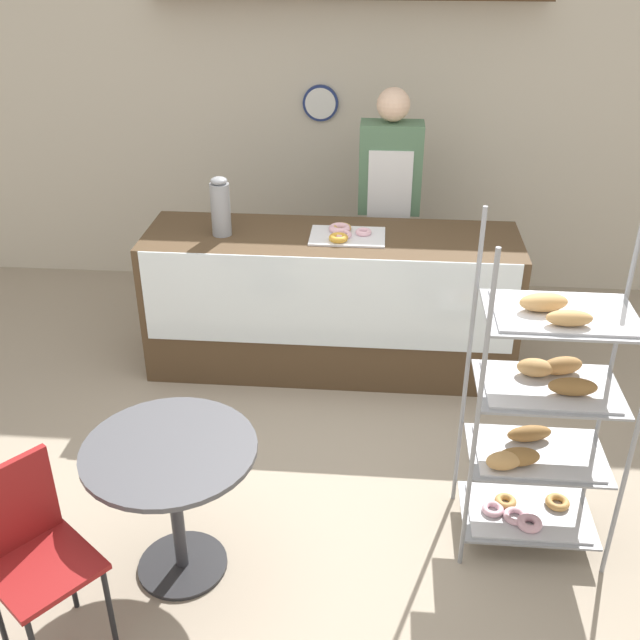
% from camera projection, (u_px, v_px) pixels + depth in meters
% --- Properties ---
extents(ground_plane, '(14.00, 14.00, 0.00)m').
position_uv_depth(ground_plane, '(313.00, 492.00, 4.04)').
color(ground_plane, gray).
extents(back_wall, '(10.00, 0.30, 2.70)m').
position_uv_depth(back_wall, '(344.00, 118.00, 5.77)').
color(back_wall, beige).
rests_on(back_wall, ground_plane).
extents(display_counter, '(2.41, 0.71, 0.95)m').
position_uv_depth(display_counter, '(331.00, 302.00, 4.98)').
color(display_counter, '#4C3823').
rests_on(display_counter, ground_plane).
extents(pastry_rack, '(0.69, 0.47, 1.64)m').
position_uv_depth(pastry_rack, '(541.00, 417.00, 3.43)').
color(pastry_rack, gray).
rests_on(pastry_rack, ground_plane).
extents(person_worker, '(0.43, 0.23, 1.76)m').
position_uv_depth(person_worker, '(389.00, 203.00, 5.24)').
color(person_worker, '#282833').
rests_on(person_worker, ground_plane).
extents(cafe_table, '(0.77, 0.77, 0.71)m').
position_uv_depth(cafe_table, '(172.00, 478.00, 3.32)').
color(cafe_table, '#262628').
rests_on(cafe_table, ground_plane).
extents(cafe_chair, '(0.53, 0.53, 0.90)m').
position_uv_depth(cafe_chair, '(29.00, 544.00, 2.96)').
color(cafe_chair, black).
rests_on(cafe_chair, ground_plane).
extents(coffee_carafe, '(0.12, 0.12, 0.38)m').
position_uv_depth(coffee_carafe, '(221.00, 207.00, 4.69)').
color(coffee_carafe, gray).
rests_on(coffee_carafe, display_counter).
extents(donut_tray_counter, '(0.47, 0.33, 0.05)m').
position_uv_depth(donut_tray_counter, '(345.00, 233.00, 4.74)').
color(donut_tray_counter, silver).
rests_on(donut_tray_counter, display_counter).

